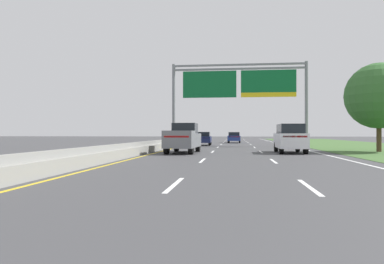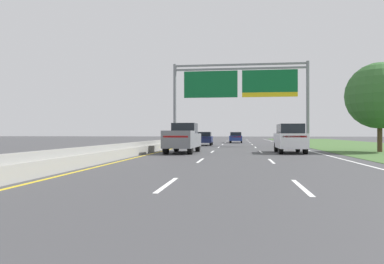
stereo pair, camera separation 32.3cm
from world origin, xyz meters
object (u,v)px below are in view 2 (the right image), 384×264
car_blue_centre_lane_sedan (236,137)px  pickup_truck_grey (183,138)px  car_white_right_lane_suv (290,138)px  overhead_sign_gantry (240,87)px  roadside_tree_mid (380,96)px  car_navy_left_lane_sedan (204,138)px

car_blue_centre_lane_sedan → pickup_truck_grey: bearing=172.7°
pickup_truck_grey → car_white_right_lane_suv: 7.83m
overhead_sign_gantry → roadside_tree_mid: 15.67m
pickup_truck_grey → car_blue_centre_lane_sedan: bearing=-6.1°
pickup_truck_grey → car_white_right_lane_suv: (7.77, 0.90, 0.02)m
pickup_truck_grey → roadside_tree_mid: roadside_tree_mid is taller
car_navy_left_lane_sedan → pickup_truck_grey: bearing=178.3°
pickup_truck_grey → car_blue_centre_lane_sedan: 27.36m
overhead_sign_gantry → pickup_truck_grey: bearing=-106.4°
pickup_truck_grey → car_blue_centre_lane_sedan: (3.67, 27.11, -0.26)m
pickup_truck_grey → car_white_right_lane_suv: pickup_truck_grey is taller
car_navy_left_lane_sedan → roadside_tree_mid: size_ratio=0.65×
car_white_right_lane_suv → car_navy_left_lane_sedan: size_ratio=1.06×
car_white_right_lane_suv → car_blue_centre_lane_sedan: bearing=9.0°
overhead_sign_gantry → roadside_tree_mid: overhead_sign_gantry is taller
car_white_right_lane_suv → roadside_tree_mid: bearing=-73.9°
car_white_right_lane_suv → pickup_truck_grey: bearing=96.7°
overhead_sign_gantry → car_blue_centre_lane_sedan: (-0.52, 12.84, -5.76)m
roadside_tree_mid → pickup_truck_grey: bearing=-168.9°
car_navy_left_lane_sedan → roadside_tree_mid: roadside_tree_mid is taller
roadside_tree_mid → car_navy_left_lane_sedan: bearing=137.7°
overhead_sign_gantry → pickup_truck_grey: 15.86m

